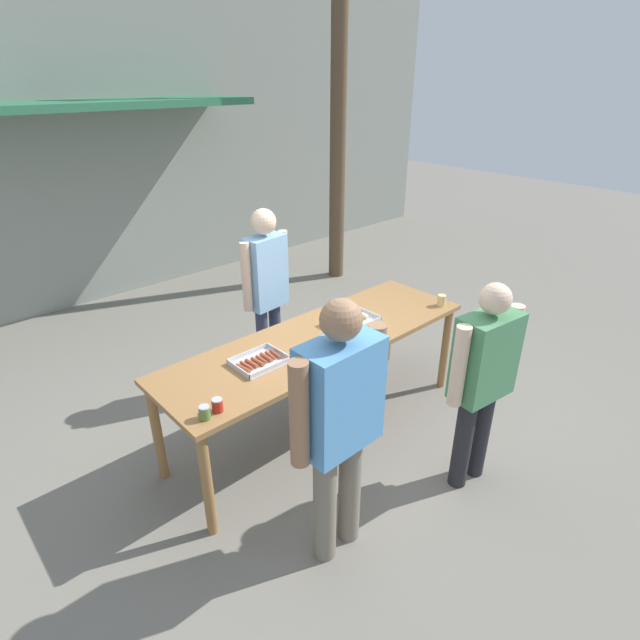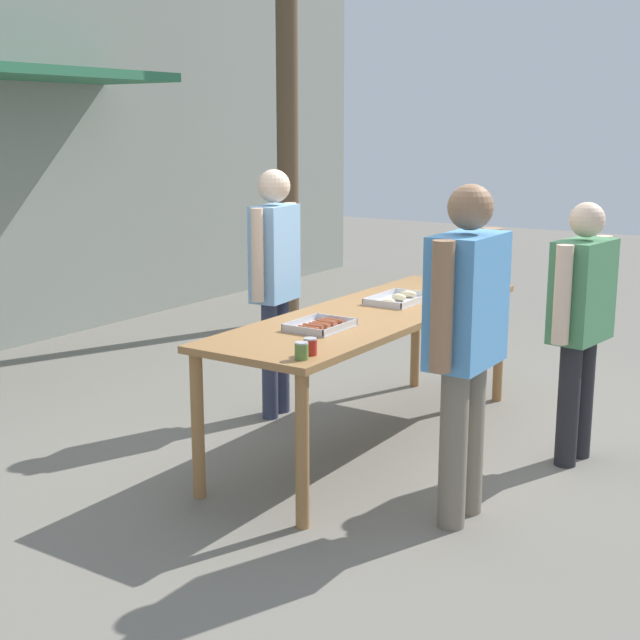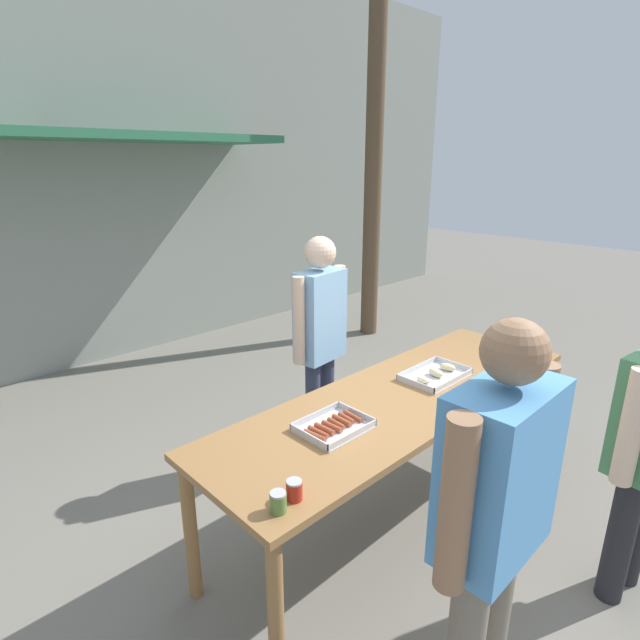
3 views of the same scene
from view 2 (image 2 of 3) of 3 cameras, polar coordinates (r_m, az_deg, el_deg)
ground_plane at (r=5.77m, az=3.24°, el=-7.76°), size 24.00×24.00×0.00m
serving_table at (r=5.55m, az=3.34°, el=-0.30°), size 2.66×0.81×0.85m
food_tray_sausages at (r=5.05m, az=-0.01°, el=-0.39°), size 0.36×0.28×0.04m
food_tray_buns at (r=5.83m, az=5.09°, el=1.34°), size 0.44×0.29×0.06m
condiment_jar_mustard at (r=4.38m, az=-1.19°, el=-1.99°), size 0.07×0.07×0.09m
condiment_jar_ketchup at (r=4.47m, az=-0.63°, el=-1.71°), size 0.07×0.07×0.09m
beer_cup at (r=6.45m, az=10.90°, el=2.53°), size 0.07×0.07×0.10m
person_server_behind_table at (r=6.03m, az=-2.92°, el=3.26°), size 0.53×0.24×1.70m
person_customer_holding_hotdog at (r=4.44m, az=9.34°, el=-0.49°), size 0.68×0.26×1.71m
person_customer_with_cup at (r=5.41m, az=16.38°, el=0.49°), size 0.62×0.29×1.56m
utility_pole at (r=8.96m, az=-2.15°, el=18.20°), size 1.10×0.21×5.60m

